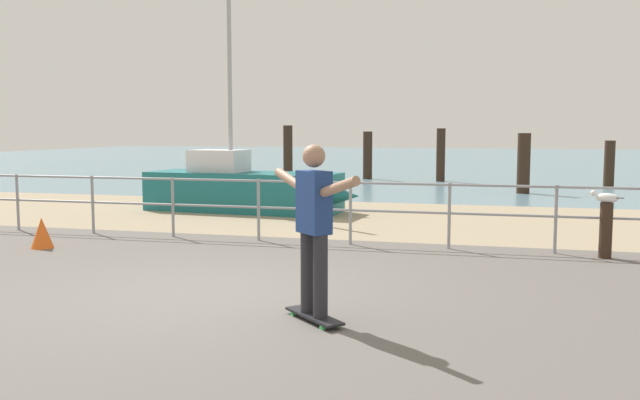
{
  "coord_description": "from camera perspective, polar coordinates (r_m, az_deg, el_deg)",
  "views": [
    {
      "loc": [
        3.14,
        -7.18,
        1.88
      ],
      "look_at": [
        0.7,
        2.0,
        0.9
      ],
      "focal_mm": 38.8,
      "sensor_mm": 36.0,
      "label": 1
    }
  ],
  "objects": [
    {
      "name": "groyne_post_0",
      "position": [
        25.19,
        -2.66,
        3.89
      ],
      "size": [
        0.34,
        0.34,
        2.0
      ],
      "primitive_type": "cylinder",
      "color": "#332319",
      "rests_on": "ground"
    },
    {
      "name": "railing_fence",
      "position": [
        11.53,
        -5.1,
        -0.01
      ],
      "size": [
        12.59,
        0.05,
        1.05
      ],
      "color": "gray",
      "rests_on": "ground"
    },
    {
      "name": "beach_strip",
      "position": [
        14.64,
        2.39,
        -1.48
      ],
      "size": [
        24.0,
        6.0,
        0.04
      ],
      "primitive_type": "cube",
      "color": "tan",
      "rests_on": "ground"
    },
    {
      "name": "groyne_post_2",
      "position": [
        24.84,
        9.92,
        3.66
      ],
      "size": [
        0.31,
        0.31,
        1.89
      ],
      "primitive_type": "cylinder",
      "color": "#332319",
      "rests_on": "ground"
    },
    {
      "name": "groyne_post_3",
      "position": [
        20.77,
        16.45,
        2.9
      ],
      "size": [
        0.37,
        0.37,
        1.75
      ],
      "primitive_type": "cylinder",
      "color": "#332319",
      "rests_on": "ground"
    },
    {
      "name": "groyne_post_4",
      "position": [
        24.02,
        22.75,
        2.75
      ],
      "size": [
        0.33,
        0.33,
        1.5
      ],
      "primitive_type": "cylinder",
      "color": "#332319",
      "rests_on": "ground"
    },
    {
      "name": "skateboarder",
      "position": [
        6.61,
        -0.51,
        -1.61
      ],
      "size": [
        1.11,
        1.06,
        1.65
      ],
      "color": "#26262B",
      "rests_on": "skateboard"
    },
    {
      "name": "sea_surface",
      "position": [
        42.33,
        10.64,
        3.26
      ],
      "size": [
        72.0,
        50.0,
        0.04
      ],
      "primitive_type": "cube",
      "color": "slate",
      "rests_on": "ground"
    },
    {
      "name": "bollard_short",
      "position": [
        10.78,
        22.5,
        -2.39
      ],
      "size": [
        0.18,
        0.18,
        0.82
      ],
      "primitive_type": "cylinder",
      "color": "#332319",
      "rests_on": "ground"
    },
    {
      "name": "traffic_cone",
      "position": [
        11.66,
        -21.95,
        -2.57
      ],
      "size": [
        0.36,
        0.36,
        0.5
      ],
      "primitive_type": "cone",
      "color": "#E55919",
      "rests_on": "ground"
    },
    {
      "name": "ground_plane",
      "position": [
        7.18,
        -11.78,
        -9.42
      ],
      "size": [
        24.0,
        10.0,
        0.04
      ],
      "primitive_type": "cube",
      "color": "#605B56",
      "rests_on": "ground"
    },
    {
      "name": "skateboard",
      "position": [
        6.8,
        -0.5,
        -9.57
      ],
      "size": [
        0.72,
        0.7,
        0.08
      ],
      "color": "black",
      "rests_on": "ground"
    },
    {
      "name": "sailboat",
      "position": [
        15.66,
        -5.84,
        0.89
      ],
      "size": [
        5.03,
        1.79,
        5.01
      ],
      "color": "#19666B",
      "rests_on": "ground"
    },
    {
      "name": "groyne_post_1",
      "position": [
        25.67,
        3.95,
        3.68
      ],
      "size": [
        0.34,
        0.34,
        1.78
      ],
      "primitive_type": "cylinder",
      "color": "#332319",
      "rests_on": "ground"
    },
    {
      "name": "seagull",
      "position": [
        10.73,
        22.52,
        0.2
      ],
      "size": [
        0.47,
        0.24,
        0.18
      ],
      "color": "white",
      "rests_on": "bollard_short"
    }
  ]
}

